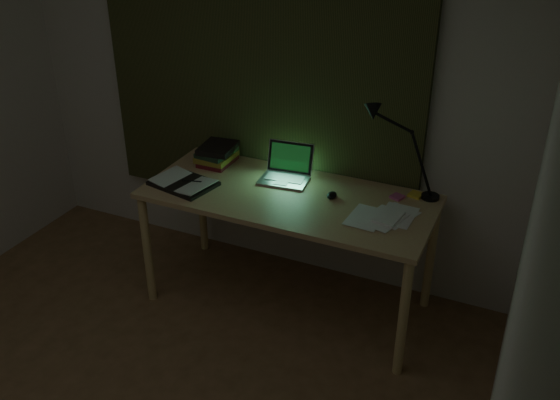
{
  "coord_description": "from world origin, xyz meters",
  "views": [
    {
      "loc": [
        1.73,
        -1.5,
        2.55
      ],
      "look_at": [
        0.4,
        1.42,
        0.82
      ],
      "focal_mm": 40.0,
      "sensor_mm": 36.0,
      "label": 1
    }
  ],
  "objects_px": {
    "loose_papers": "(381,214)",
    "desk_lamp": "(436,154)",
    "desk": "(288,250)",
    "book_stack": "(217,154)",
    "laptop": "(284,166)",
    "open_textbook": "(183,183)"
  },
  "relations": [
    {
      "from": "loose_papers",
      "to": "desk_lamp",
      "type": "height_order",
      "value": "desk_lamp"
    },
    {
      "from": "laptop",
      "to": "book_stack",
      "type": "xyz_separation_m",
      "value": [
        -0.51,
        0.07,
        -0.04
      ]
    },
    {
      "from": "book_stack",
      "to": "laptop",
      "type": "bearing_deg",
      "value": -7.27
    },
    {
      "from": "book_stack",
      "to": "desk_lamp",
      "type": "bearing_deg",
      "value": 3.68
    },
    {
      "from": "loose_papers",
      "to": "book_stack",
      "type": "bearing_deg",
      "value": 169.11
    },
    {
      "from": "book_stack",
      "to": "loose_papers",
      "type": "relative_size",
      "value": 0.78
    },
    {
      "from": "loose_papers",
      "to": "desk_lamp",
      "type": "bearing_deg",
      "value": 56.84
    },
    {
      "from": "loose_papers",
      "to": "desk_lamp",
      "type": "xyz_separation_m",
      "value": [
        0.21,
        0.32,
        0.28
      ]
    },
    {
      "from": "desk",
      "to": "book_stack",
      "type": "xyz_separation_m",
      "value": [
        -0.61,
        0.22,
        0.47
      ]
    },
    {
      "from": "laptop",
      "to": "loose_papers",
      "type": "xyz_separation_m",
      "value": [
        0.68,
        -0.16,
        -0.1
      ]
    },
    {
      "from": "laptop",
      "to": "desk_lamp",
      "type": "distance_m",
      "value": 0.92
    },
    {
      "from": "book_stack",
      "to": "loose_papers",
      "type": "height_order",
      "value": "book_stack"
    },
    {
      "from": "book_stack",
      "to": "open_textbook",
      "type": "bearing_deg",
      "value": -95.45
    },
    {
      "from": "laptop",
      "to": "book_stack",
      "type": "distance_m",
      "value": 0.52
    },
    {
      "from": "open_textbook",
      "to": "loose_papers",
      "type": "bearing_deg",
      "value": 18.11
    },
    {
      "from": "loose_papers",
      "to": "laptop",
      "type": "bearing_deg",
      "value": 166.44
    },
    {
      "from": "book_stack",
      "to": "desk_lamp",
      "type": "height_order",
      "value": "desk_lamp"
    },
    {
      "from": "laptop",
      "to": "open_textbook",
      "type": "bearing_deg",
      "value": -156.82
    },
    {
      "from": "loose_papers",
      "to": "desk",
      "type": "bearing_deg",
      "value": 178.85
    },
    {
      "from": "book_stack",
      "to": "desk",
      "type": "bearing_deg",
      "value": -19.64
    },
    {
      "from": "desk_lamp",
      "to": "book_stack",
      "type": "bearing_deg",
      "value": -172.72
    },
    {
      "from": "book_stack",
      "to": "loose_papers",
      "type": "xyz_separation_m",
      "value": [
        1.19,
        -0.23,
        -0.06
      ]
    }
  ]
}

